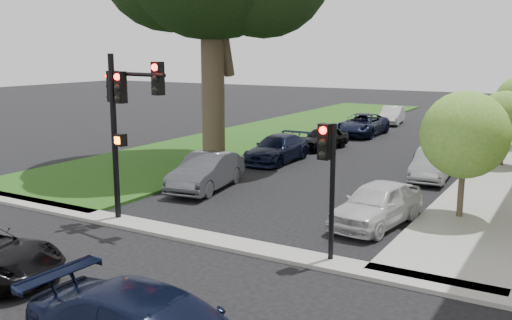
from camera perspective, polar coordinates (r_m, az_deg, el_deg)
The scene contains 17 objects.
ground at distance 16.10m, azimuth -9.16°, elevation -9.96°, with size 140.00×140.00×0.00m, color black.
grass_strip at distance 40.54m, azimuth 2.59°, elevation 2.94°, with size 8.00×44.00×0.12m, color #294E18.
sidewalk_cross at distance 17.57m, azimuth -4.99°, elevation -7.84°, with size 60.00×1.00×0.12m, color gray.
small_tree_a at distance 20.23m, azimuth 20.16°, elevation 2.37°, with size 2.93×2.93×4.40m.
small_tree_b at distance 30.30m, azimuth 23.64°, elevation 3.99°, with size 2.52×2.52×3.78m.
traffic_signal_main at distance 19.05m, azimuth -13.08°, elevation 5.11°, with size 2.74×0.72×5.60m.
traffic_signal_secondary at distance 15.22m, azimuth 7.22°, elevation -0.65°, with size 0.49×0.40×3.83m.
car_parked_0 at distance 19.20m, azimuth 12.00°, elevation -4.32°, with size 1.73×4.29×1.46m, color silver.
car_parked_1 at distance 26.58m, azimuth 17.26°, elevation -0.45°, with size 1.43×4.11×1.35m, color #999BA0.
car_parked_2 at distance 30.30m, azimuth 18.14°, elevation 0.83°, with size 2.21×4.79×1.33m, color #3F4247.
car_parked_3 at distance 36.40m, azimuth 20.36°, elevation 2.31°, with size 1.57×3.91×1.33m, color maroon.
car_parked_4 at distance 43.56m, azimuth 22.52°, elevation 3.56°, with size 2.04×5.02×1.46m, color #999BA0.
car_parked_5 at distance 23.66m, azimuth -4.98°, elevation -1.17°, with size 1.59×4.57×1.51m, color #3F4247.
car_parked_6 at distance 29.41m, azimuth 2.15°, elevation 1.13°, with size 1.94×4.78×1.39m, color black.
car_parked_7 at distance 33.44m, azimuth 6.66°, elevation 2.19°, with size 1.55×3.84×1.31m, color black.
car_parked_8 at distance 39.25m, azimuth 10.58°, elevation 3.49°, with size 2.44×5.28×1.47m, color black.
car_parked_9 at distance 45.80m, azimuth 13.45°, elevation 4.37°, with size 1.46×4.18×1.38m, color silver.
Camera 1 is at (9.68, -11.53, 5.71)m, focal length 40.00 mm.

